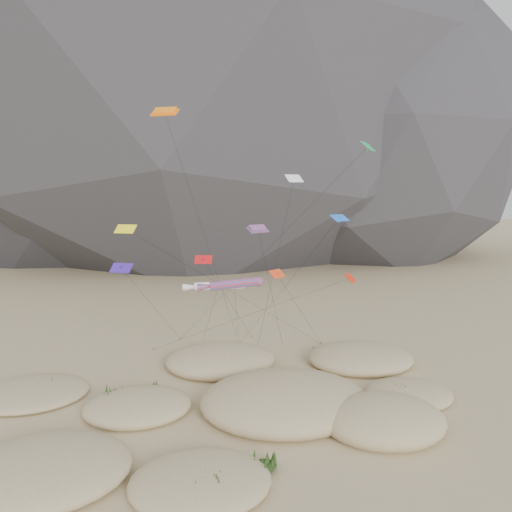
{
  "coord_description": "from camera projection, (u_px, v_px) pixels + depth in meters",
  "views": [
    {
      "loc": [
        -7.19,
        -42.86,
        22.15
      ],
      "look_at": [
        2.3,
        12.0,
        14.19
      ],
      "focal_mm": 35.0,
      "sensor_mm": 36.0,
      "label": 1
    }
  ],
  "objects": [
    {
      "name": "rainbow_tube_kite",
      "position": [
        232.0,
        284.0,
        51.76
      ],
      "size": [
        6.92,
        14.56,
        12.71
      ],
      "color": "#FF211A",
      "rests_on": "ground"
    },
    {
      "name": "dune_grass",
      "position": [
        241.0,
        400.0,
        49.76
      ],
      "size": [
        40.29,
        29.11,
        1.54
      ],
      "color": "black",
      "rests_on": "ground"
    },
    {
      "name": "kite_stakes",
      "position": [
        240.0,
        343.0,
        69.74
      ],
      "size": [
        23.25,
        7.42,
        0.3
      ],
      "color": "#3F2D1E",
      "rests_on": "ground"
    },
    {
      "name": "rock_headland",
      "position": [
        210.0,
        18.0,
        152.74
      ],
      "size": [
        226.37,
        148.64,
        177.5
      ],
      "color": "black",
      "rests_on": "ground"
    },
    {
      "name": "multi_parafoil",
      "position": [
        258.0,
        230.0,
        55.32
      ],
      "size": [
        6.84,
        12.24,
        17.79
      ],
      "color": "#F11938",
      "rests_on": "ground"
    },
    {
      "name": "delta_kites",
      "position": [
        261.0,
        231.0,
        55.06
      ],
      "size": [
        29.91,
        22.46,
        26.91
      ],
      "color": "red",
      "rests_on": "ground"
    },
    {
      "name": "dunes",
      "position": [
        250.0,
        399.0,
        50.29
      ],
      "size": [
        50.74,
        34.9,
        4.24
      ],
      "color": "#CCB789",
      "rests_on": "ground"
    },
    {
      "name": "ground",
      "position": [
        254.0,
        426.0,
        46.16
      ],
      "size": [
        500.0,
        500.0,
        0.0
      ],
      "primitive_type": "plane",
      "color": "#CCB789",
      "rests_on": "ground"
    },
    {
      "name": "orange_parafoil",
      "position": [
        166.0,
        115.0,
        52.65
      ],
      "size": [
        11.15,
        17.0,
        30.33
      ],
      "color": "orange",
      "rests_on": "ground"
    },
    {
      "name": "white_tube_kite",
      "position": [
        216.0,
        286.0,
        55.4
      ],
      "size": [
        7.01,
        11.2,
        11.75
      ],
      "color": "white",
      "rests_on": "ground"
    }
  ]
}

